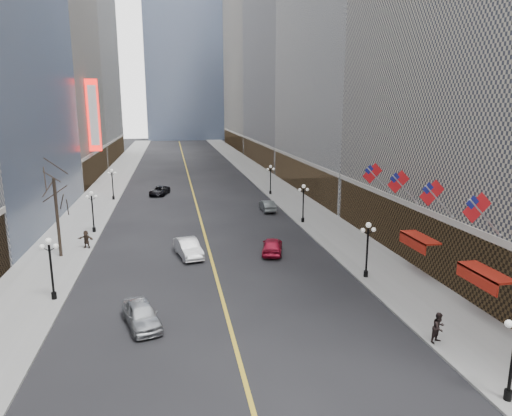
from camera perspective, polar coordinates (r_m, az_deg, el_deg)
name	(u,v)px	position (r m, az deg, el deg)	size (l,w,h in m)	color
sidewalk_east	(278,189)	(75.59, 2.80, 2.34)	(6.00, 230.00, 0.15)	gray
sidewalk_west	(102,195)	(74.39, -18.70, 1.51)	(6.00, 230.00, 0.15)	gray
lane_line	(190,183)	(83.53, -8.21, 3.16)	(0.25, 200.00, 0.02)	gold
bldg_east_c	(310,60)	(113.79, 6.74, 17.90)	(26.60, 40.60, 48.80)	gray
bldg_east_d	(271,50)	(155.94, 1.90, 19.11)	(26.60, 46.60, 62.80)	#A29A86
bldg_west_c	(9,37)	(93.98, -28.49, 18.28)	(26.60, 30.60, 50.80)	#A29A86
bldg_west_d	(51,9)	(128.23, -24.20, 21.75)	(26.60, 38.60, 72.80)	#B9B8B0
streetlamp_east_1	(367,244)	(37.23, 13.77, -4.38)	(1.26, 0.44, 4.52)	black
streetlamp_east_2	(303,199)	(53.62, 5.93, 1.09)	(1.26, 0.44, 4.52)	black
streetlamp_east_3	(271,176)	(70.79, 1.83, 3.96)	(1.26, 0.44, 4.52)	black
streetlamp_west_1	(51,262)	(35.14, -24.29, -6.19)	(1.26, 0.44, 4.52)	black
streetlamp_west_2	(92,207)	(52.19, -19.78, 0.09)	(1.26, 0.44, 4.52)	black
streetlamp_west_3	(112,181)	(69.72, -17.52, 3.25)	(1.26, 0.44, 4.52)	black
flag_2	(479,210)	(31.23, 26.11, -0.26)	(2.87, 0.12, 2.87)	#B2B2B7
flag_3	(434,195)	(35.27, 21.34, 1.51)	(2.87, 0.12, 2.87)	#B2B2B7
flag_4	(400,184)	(39.53, 17.57, 2.91)	(2.87, 0.12, 2.87)	#B2B2B7
flag_5	(374,175)	(43.95, 14.54, 4.02)	(2.87, 0.12, 2.87)	#B2B2B7
awning_b	(483,274)	(32.80, 26.52, -7.39)	(1.40, 4.00, 0.93)	maroon
awning_c	(418,239)	(39.11, 19.56, -3.66)	(1.40, 4.00, 0.93)	maroon
theatre_marquee	(94,115)	(83.35, -19.65, 10.84)	(2.00, 0.55, 12.00)	red
tree_west_far	(55,191)	(44.21, -23.86, 2.01)	(3.60, 3.60, 7.92)	#2D231C
car_nb_near	(141,314)	(30.26, -14.14, -12.76)	(1.84, 4.58, 1.56)	#A1A4A8
car_nb_mid	(188,248)	(42.50, -8.46, -4.96)	(1.73, 4.96, 1.63)	silver
car_nb_far	(160,191)	(72.51, -11.97, 2.12)	(2.27, 4.92, 1.37)	black
car_sb_mid	(272,246)	(42.91, 2.05, -4.72)	(1.82, 4.54, 1.55)	maroon
car_sb_far	(267,206)	(60.06, 1.43, 0.29)	(1.53, 4.40, 1.45)	#515859
ped_east_walk	(439,328)	(29.18, 21.88, -13.70)	(0.89, 0.49, 1.83)	black
ped_west_far	(86,239)	(46.97, -20.46, -3.67)	(1.62, 0.46, 1.74)	#31241B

